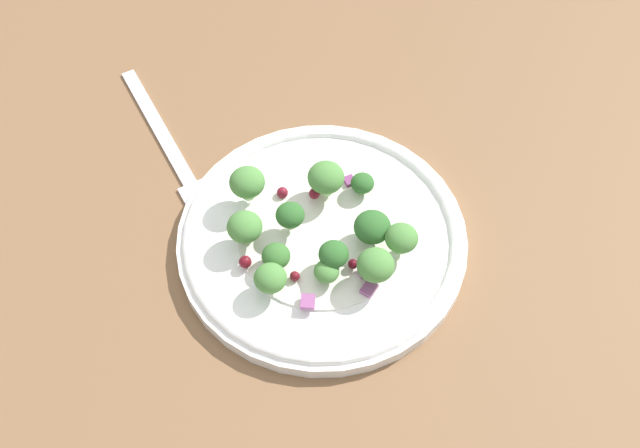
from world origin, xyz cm
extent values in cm
cube|color=brown|center=(0.00, 0.00, -1.00)|extent=(180.00, 180.00, 2.00)
cylinder|color=white|center=(1.78, 0.21, 0.60)|extent=(23.23, 23.23, 1.20)
torus|color=white|center=(1.78, 0.21, 1.20)|extent=(22.37, 22.37, 1.00)
cylinder|color=white|center=(1.78, 0.21, 1.30)|extent=(13.47, 13.47, 0.20)
cylinder|color=#ADD18E|center=(5.08, 2.18, 2.38)|extent=(1.11, 1.11, 1.11)
ellipsoid|color=#4C843D|center=(5.08, 2.18, 3.72)|extent=(2.97, 2.97, 2.23)
cylinder|color=#ADD18E|center=(0.78, 6.78, 2.52)|extent=(1.08, 1.08, 1.08)
ellipsoid|color=#4C843D|center=(0.78, 6.78, 3.81)|extent=(2.87, 2.87, 2.16)
cylinder|color=#ADD18E|center=(3.82, -3.35, 1.86)|extent=(1.09, 1.09, 1.09)
ellipsoid|color=#2D6028|center=(3.82, -3.35, 3.17)|extent=(2.91, 2.91, 2.18)
cylinder|color=#8EB77A|center=(-1.23, -2.78, 1.69)|extent=(0.73, 0.73, 0.73)
ellipsoid|color=#4C843D|center=(-1.23, -2.78, 2.56)|extent=(1.94, 1.94, 1.45)
cylinder|color=#8EB77A|center=(7.13, -0.12, 1.71)|extent=(0.72, 0.72, 0.72)
ellipsoid|color=#2D6028|center=(7.13, -0.12, 2.58)|extent=(1.93, 1.93, 1.45)
cylinder|color=#8EB77A|center=(-2.37, 4.33, 2.15)|extent=(1.04, 1.04, 1.04)
ellipsoid|color=#4C843D|center=(-2.37, 4.33, 3.40)|extent=(2.77, 2.77, 2.08)
cylinder|color=#ADD18E|center=(-2.58, 1.06, 1.68)|extent=(0.83, 0.83, 0.83)
ellipsoid|color=#386B2D|center=(-2.58, 1.06, 2.68)|extent=(2.22, 2.22, 1.67)
cylinder|color=#8EB77A|center=(-4.49, -0.24, 1.93)|extent=(0.93, 0.93, 0.93)
ellipsoid|color=#4C843D|center=(-4.49, -0.24, 3.05)|extent=(2.49, 2.49, 1.87)
cylinder|color=#ADD18E|center=(0.63, 2.26, 2.40)|extent=(0.86, 0.86, 0.86)
ellipsoid|color=#2D6028|center=(0.63, 2.26, 3.43)|extent=(2.29, 2.29, 1.72)
cylinder|color=#ADD18E|center=(0.36, -2.50, 2.15)|extent=(0.87, 0.87, 0.87)
ellipsoid|color=#2D6028|center=(0.36, -2.50, 3.20)|extent=(2.33, 2.33, 1.74)
cylinder|color=#8EB77A|center=(4.15, -5.82, 2.41)|extent=(0.96, 0.96, 0.96)
ellipsoid|color=#4C843D|center=(4.15, -5.82, 3.56)|extent=(2.56, 2.56, 1.92)
cylinder|color=#ADD18E|center=(0.98, -5.67, 2.30)|extent=(1.07, 1.07, 1.07)
ellipsoid|color=#4C843D|center=(0.98, -5.67, 3.59)|extent=(2.86, 2.86, 2.14)
sphere|color=#4C0A14|center=(-1.91, 1.56, 2.03)|extent=(0.76, 0.76, 0.76)
sphere|color=maroon|center=(4.09, 2.59, 2.22)|extent=(0.92, 0.92, 0.92)
sphere|color=maroon|center=(-2.02, 4.44, 2.19)|extent=(0.93, 0.93, 0.93)
sphere|color=maroon|center=(-4.12, 2.91, 1.91)|extent=(0.99, 0.99, 0.99)
sphere|color=#4C0A14|center=(0.81, -3.76, 1.97)|extent=(0.77, 0.77, 0.77)
sphere|color=maroon|center=(2.83, 4.96, 1.72)|extent=(0.93, 0.93, 0.93)
sphere|color=maroon|center=(-2.70, -0.86, 1.81)|extent=(0.78, 0.78, 0.78)
cube|color=#843D75|center=(7.26, 1.39, 1.60)|extent=(1.16, 1.20, 0.40)
cube|color=#934C84|center=(-0.48, -5.91, 1.63)|extent=(1.32, 1.08, 0.36)
cube|color=#934C84|center=(-3.84, -3.03, 1.86)|extent=(1.58, 1.55, 0.39)
cube|color=#A35B93|center=(6.18, 2.98, 1.94)|extent=(1.37, 1.37, 0.57)
cube|color=#A35B93|center=(1.11, -4.91, 1.89)|extent=(1.67, 1.58, 0.54)
cube|color=silver|center=(2.52, 19.36, 0.25)|extent=(7.06, 14.24, 0.50)
cube|color=silver|center=(-1.18, 10.82, 0.25)|extent=(3.63, 4.26, 0.50)
camera|label=1|loc=(-24.67, -20.48, 53.10)|focal=43.47mm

